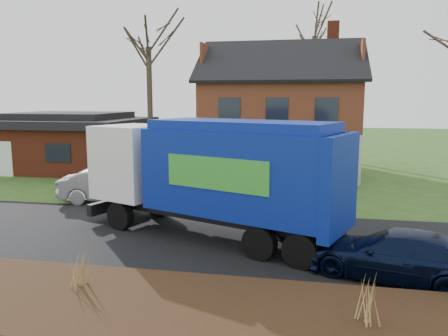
# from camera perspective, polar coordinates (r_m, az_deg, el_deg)

# --- Properties ---
(ground) EXTENTS (120.00, 120.00, 0.00)m
(ground) POSITION_cam_1_polar(r_m,az_deg,el_deg) (14.76, -4.17, -9.08)
(ground) COLOR #2D4B19
(ground) RESTS_ON ground
(road) EXTENTS (80.00, 7.00, 0.02)m
(road) POSITION_cam_1_polar(r_m,az_deg,el_deg) (14.75, -4.17, -9.05)
(road) COLOR black
(road) RESTS_ON ground
(mulch_verge) EXTENTS (80.00, 3.50, 0.30)m
(mulch_verge) POSITION_cam_1_polar(r_m,az_deg,el_deg) (10.05, -12.44, -17.33)
(mulch_verge) COLOR black
(mulch_verge) RESTS_ON ground
(main_house) EXTENTS (12.95, 8.95, 9.26)m
(main_house) POSITION_cam_1_polar(r_m,az_deg,el_deg) (27.54, 6.41, 7.80)
(main_house) COLOR beige
(main_house) RESTS_ON ground
(ranch_house) EXTENTS (9.80, 8.20, 3.70)m
(ranch_house) POSITION_cam_1_polar(r_m,az_deg,el_deg) (30.95, -19.61, 3.36)
(ranch_house) COLOR maroon
(ranch_house) RESTS_ON ground
(garbage_truck) EXTENTS (9.40, 5.57, 3.91)m
(garbage_truck) POSITION_cam_1_polar(r_m,az_deg,el_deg) (14.21, -1.15, -0.39)
(garbage_truck) COLOR black
(garbage_truck) RESTS_ON ground
(silver_sedan) EXTENTS (4.88, 2.49, 1.54)m
(silver_sedan) POSITION_cam_1_polar(r_m,az_deg,el_deg) (20.18, -14.21, -2.15)
(silver_sedan) COLOR #A5A7AD
(silver_sedan) RESTS_ON ground
(navy_wagon) EXTENTS (4.78, 3.15, 1.29)m
(navy_wagon) POSITION_cam_1_polar(r_m,az_deg,el_deg) (12.15, 21.47, -10.52)
(navy_wagon) COLOR black
(navy_wagon) RESTS_ON ground
(tree_front_west) EXTENTS (3.48, 3.48, 10.35)m
(tree_front_west) POSITION_cam_1_polar(r_m,az_deg,el_deg) (25.64, -9.91, 17.74)
(tree_front_west) COLOR #3C3024
(tree_front_west) RESTS_ON ground
(tree_back) EXTENTS (4.05, 4.05, 12.83)m
(tree_back) POSITION_cam_1_polar(r_m,az_deg,el_deg) (36.54, 11.79, 18.46)
(tree_back) COLOR #46372A
(tree_back) RESTS_ON ground
(grass_clump_mid) EXTENTS (0.32, 0.26, 0.89)m
(grass_clump_mid) POSITION_cam_1_polar(r_m,az_deg,el_deg) (10.73, -18.20, -12.37)
(grass_clump_mid) COLOR #A9814A
(grass_clump_mid) RESTS_ON mulch_verge
(grass_clump_east) EXTENTS (0.36, 0.30, 0.90)m
(grass_clump_east) POSITION_cam_1_polar(r_m,az_deg,el_deg) (9.13, 18.52, -16.24)
(grass_clump_east) COLOR tan
(grass_clump_east) RESTS_ON mulch_verge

